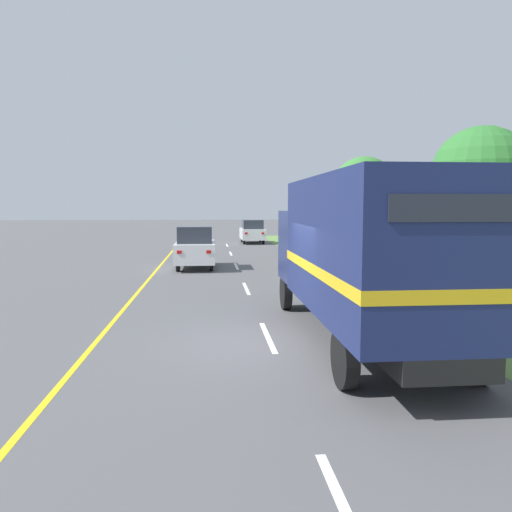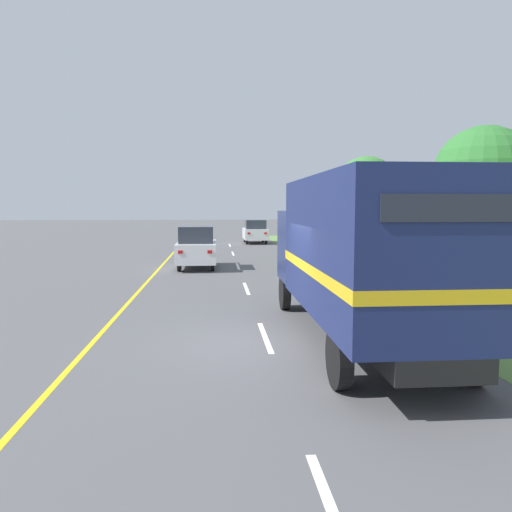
# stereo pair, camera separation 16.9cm
# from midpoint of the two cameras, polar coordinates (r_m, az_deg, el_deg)

# --- Properties ---
(ground_plane) EXTENTS (200.00, 200.00, 0.00)m
(ground_plane) POSITION_cam_midpoint_polar(r_m,az_deg,el_deg) (10.73, 1.20, -9.90)
(ground_plane) COLOR #515154
(edge_line_yellow) EXTENTS (0.12, 54.25, 0.01)m
(edge_line_yellow) POSITION_cam_midpoint_polar(r_m,az_deg,el_deg) (22.45, -11.71, -1.81)
(edge_line_yellow) COLOR yellow
(edge_line_yellow) RESTS_ON ground
(centre_dash_near) EXTENTS (0.12, 2.60, 0.01)m
(centre_dash_near) POSITION_cam_midpoint_polar(r_m,az_deg,el_deg) (11.20, 0.92, -9.21)
(centre_dash_near) COLOR white
(centre_dash_near) RESTS_ON ground
(centre_dash_mid_a) EXTENTS (0.12, 2.60, 0.01)m
(centre_dash_mid_a) POSITION_cam_midpoint_polar(r_m,az_deg,el_deg) (17.63, -1.40, -3.72)
(centre_dash_mid_a) COLOR white
(centre_dash_mid_a) RESTS_ON ground
(centre_dash_mid_b) EXTENTS (0.12, 2.60, 0.01)m
(centre_dash_mid_b) POSITION_cam_midpoint_polar(r_m,az_deg,el_deg) (24.16, -2.46, -1.17)
(centre_dash_mid_b) COLOR white
(centre_dash_mid_b) RESTS_ON ground
(centre_dash_far) EXTENTS (0.12, 2.60, 0.01)m
(centre_dash_far) POSITION_cam_midpoint_polar(r_m,az_deg,el_deg) (30.72, -3.07, 0.29)
(centre_dash_far) COLOR white
(centre_dash_far) RESTS_ON ground
(centre_dash_farthest) EXTENTS (0.12, 2.60, 0.01)m
(centre_dash_farthest) POSITION_cam_midpoint_polar(r_m,az_deg,el_deg) (37.29, -3.46, 1.24)
(centre_dash_farthest) COLOR white
(centre_dash_farthest) RESTS_ON ground
(horse_trailer_truck) EXTENTS (2.60, 8.26, 3.44)m
(horse_trailer_truck) POSITION_cam_midpoint_polar(r_m,az_deg,el_deg) (10.52, 12.06, 0.43)
(horse_trailer_truck) COLOR black
(horse_trailer_truck) RESTS_ON ground
(lead_car_white) EXTENTS (1.80, 3.83, 1.98)m
(lead_car_white) POSITION_cam_midpoint_polar(r_m,az_deg,el_deg) (23.47, -7.16, 1.01)
(lead_car_white) COLOR black
(lead_car_white) RESTS_ON ground
(lead_car_white_ahead) EXTENTS (1.80, 4.04, 1.84)m
(lead_car_white_ahead) POSITION_cam_midpoint_polar(r_m,az_deg,el_deg) (39.39, -0.55, 2.84)
(lead_car_white_ahead) COLOR black
(lead_car_white_ahead) RESTS_ON ground
(highway_sign) EXTENTS (1.92, 0.09, 2.88)m
(highway_sign) POSITION_cam_midpoint_polar(r_m,az_deg,el_deg) (19.41, 17.47, 2.08)
(highway_sign) COLOR #9E9EA3
(highway_sign) RESTS_ON ground
(roadside_tree_near) EXTENTS (4.74, 4.74, 6.74)m
(roadside_tree_near) POSITION_cam_midpoint_polar(r_m,az_deg,el_deg) (26.68, 24.13, 8.37)
(roadside_tree_near) COLOR brown
(roadside_tree_near) RESTS_ON ground
(roadside_tree_mid) EXTENTS (3.82, 3.82, 5.81)m
(roadside_tree_mid) POSITION_cam_midpoint_polar(r_m,az_deg,el_deg) (30.21, 12.07, 7.45)
(roadside_tree_mid) COLOR brown
(roadside_tree_mid) RESTS_ON ground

